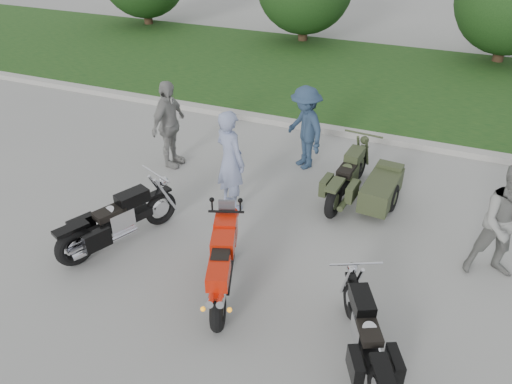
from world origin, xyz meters
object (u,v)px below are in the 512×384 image
at_px(cruiser_sidecar, 367,185).
at_px(person_grey, 508,223).
at_px(cruiser_left, 115,223).
at_px(person_stripe, 230,161).
at_px(person_back, 169,125).
at_px(cruiser_right, 367,339).
at_px(person_denim, 305,128).
at_px(sportbike_red, 222,264).

relative_size(cruiser_sidecar, person_grey, 1.17).
xyz_separation_m(cruiser_left, person_stripe, (1.29, 1.88, 0.53)).
bearing_deg(person_grey, cruiser_sidecar, 137.04).
relative_size(cruiser_sidecar, person_back, 1.19).
bearing_deg(cruiser_right, cruiser_left, 143.57).
distance_m(cruiser_left, cruiser_sidecar, 4.69).
relative_size(cruiser_right, cruiser_sidecar, 0.86).
bearing_deg(person_denim, person_grey, 11.85).
bearing_deg(cruiser_right, person_stripe, 113.52).
height_order(cruiser_left, cruiser_right, cruiser_left).
distance_m(sportbike_red, person_stripe, 2.47).
bearing_deg(person_back, person_grey, -98.42).
distance_m(cruiser_left, cruiser_right, 4.53).
bearing_deg(person_denim, cruiser_sidecar, 9.56).
bearing_deg(person_back, person_stripe, -115.69).
distance_m(cruiser_left, person_denim, 4.47).
xyz_separation_m(cruiser_right, person_grey, (1.55, 2.52, 0.56)).
relative_size(sportbike_red, person_grey, 1.01).
xyz_separation_m(sportbike_red, cruiser_sidecar, (1.45, 3.32, -0.16)).
relative_size(person_stripe, person_denim, 1.08).
height_order(cruiser_left, person_grey, person_grey).
height_order(cruiser_right, person_grey, person_grey).
distance_m(cruiser_right, person_stripe, 4.21).
relative_size(person_stripe, person_back, 1.02).
xyz_separation_m(person_grey, person_denim, (-3.92, 2.25, -0.06)).
height_order(sportbike_red, person_denim, person_denim).
bearing_deg(sportbike_red, cruiser_left, 150.40).
height_order(person_stripe, person_grey, person_stripe).
bearing_deg(cruiser_sidecar, cruiser_right, -73.11).
xyz_separation_m(person_denim, person_back, (-2.70, -1.05, 0.05)).
distance_m(person_stripe, person_back, 2.15).
bearing_deg(cruiser_left, cruiser_right, 13.09).
distance_m(person_stripe, person_grey, 4.71).
height_order(person_stripe, person_denim, person_stripe).
height_order(person_grey, person_back, person_grey).
distance_m(cruiser_right, person_grey, 3.01).
distance_m(cruiser_left, person_stripe, 2.34).
xyz_separation_m(cruiser_right, person_denim, (-2.37, 4.77, 0.50)).
height_order(cruiser_sidecar, person_back, person_back).
distance_m(sportbike_red, cruiser_right, 2.30).
height_order(cruiser_left, person_stripe, person_stripe).
bearing_deg(cruiser_sidecar, person_grey, -23.23).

